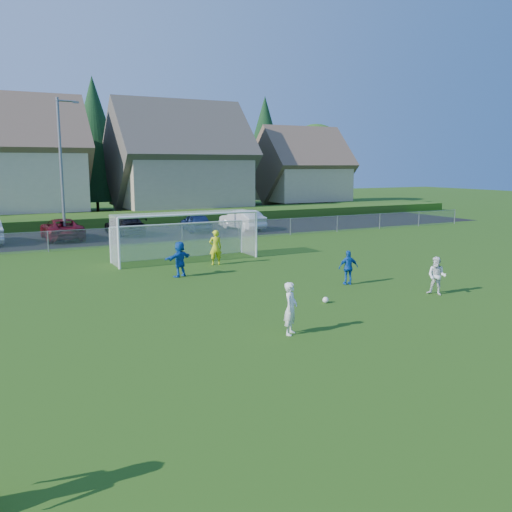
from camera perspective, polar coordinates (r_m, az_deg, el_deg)
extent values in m
plane|color=#193D0C|center=(14.90, 14.57, -9.93)|extent=(160.00, 160.00, 0.00)
plane|color=black|center=(39.33, -13.23, 2.22)|extent=(60.00, 60.00, 0.00)
cube|color=#1E420F|center=(46.55, -15.56, 3.72)|extent=(70.00, 6.00, 0.80)
sphere|color=white|center=(19.61, 7.34, -4.61)|extent=(0.22, 0.22, 0.22)
imported|color=white|center=(15.82, 3.67, -5.53)|extent=(0.67, 0.66, 1.55)
imported|color=white|center=(21.64, 18.49, -2.01)|extent=(0.83, 0.89, 1.46)
imported|color=#124CAD|center=(22.60, 9.70, -1.21)|extent=(0.89, 0.55, 1.42)
imported|color=#124CAD|center=(24.08, -8.04, -0.32)|extent=(1.52, 1.04, 1.57)
imported|color=yellow|center=(26.74, -4.29, 0.91)|extent=(0.70, 0.52, 1.73)
imported|color=#5A0A16|center=(37.91, -19.76, 2.69)|extent=(2.33, 5.03, 1.40)
imported|color=black|center=(39.23, -13.63, 3.18)|extent=(2.18, 4.80, 1.36)
imported|color=navy|center=(40.33, -6.36, 3.55)|extent=(1.90, 4.08, 1.35)
imported|color=silver|center=(41.19, -1.47, 3.84)|extent=(2.01, 4.68, 1.50)
cylinder|color=white|center=(26.27, -14.25, 1.27)|extent=(0.12, 0.12, 2.44)
cylinder|color=white|center=(28.80, 0.02, 2.28)|extent=(0.12, 0.12, 2.44)
cylinder|color=white|center=(27.19, -6.84, 4.36)|extent=(7.30, 0.12, 0.12)
cylinder|color=white|center=(28.06, -15.08, 1.09)|extent=(0.08, 0.08, 1.80)
cylinder|color=white|center=(30.44, -1.55, 2.06)|extent=(0.08, 0.08, 1.80)
cylinder|color=white|center=(28.93, -8.08, 3.37)|extent=(7.30, 0.08, 0.08)
cube|color=silver|center=(29.04, -8.04, 1.61)|extent=(7.30, 0.02, 1.80)
cube|color=silver|center=(27.14, -14.69, 1.51)|extent=(0.02, 1.80, 2.44)
cube|color=silver|center=(29.60, -0.79, 2.47)|extent=(0.02, 1.80, 2.44)
cube|color=silver|center=(28.03, -7.50, 4.50)|extent=(7.30, 1.80, 0.02)
cube|color=gray|center=(33.92, -10.99, 3.14)|extent=(52.00, 0.03, 0.03)
cube|color=gray|center=(33.99, -10.96, 2.18)|extent=(52.00, 0.02, 1.14)
cylinder|color=gray|center=(33.99, -10.96, 2.18)|extent=(0.06, 0.06, 1.20)
cylinder|color=gray|center=(48.24, 20.19, 3.92)|extent=(0.06, 0.06, 1.20)
cylinder|color=slate|center=(36.69, -19.81, 8.44)|extent=(0.18, 0.18, 9.00)
cylinder|color=slate|center=(36.96, -19.40, 15.15)|extent=(1.20, 0.12, 0.12)
cube|color=slate|center=(37.05, -18.45, 15.11)|extent=(0.36, 0.18, 0.12)
cube|color=#C6B58E|center=(53.47, -23.88, 7.36)|extent=(11.00, 9.00, 5.50)
pyramid|color=brown|center=(53.83, -24.46, 15.58)|extent=(12.10, 9.90, 4.96)
cube|color=tan|center=(55.55, -8.05, 7.88)|extent=(12.00, 10.00, 5.00)
pyramid|color=#4C473F|center=(55.89, -8.25, 16.12)|extent=(13.20, 11.00, 5.52)
cube|color=tan|center=(63.04, 4.72, 7.69)|extent=(9.00, 8.00, 4.00)
pyramid|color=brown|center=(63.15, 4.81, 13.51)|extent=(9.90, 8.80, 4.41)
cylinder|color=#382616|center=(59.63, -16.31, 5.11)|extent=(0.30, 0.30, 1.20)
cone|color=#143819|center=(59.53, -16.63, 11.74)|extent=(7.28, 7.28, 12.60)
cylinder|color=#382616|center=(64.14, -7.88, 6.93)|extent=(0.36, 0.36, 3.96)
sphere|color=#2B5B19|center=(64.10, -7.98, 11.25)|extent=(8.36, 8.36, 8.36)
cylinder|color=#382616|center=(66.46, 0.92, 5.92)|extent=(0.30, 0.30, 1.20)
cone|color=#143819|center=(66.35, 0.94, 11.48)|extent=(6.76, 6.76, 11.70)
cylinder|color=#382616|center=(71.37, 6.24, 7.08)|extent=(0.36, 0.36, 3.60)
sphere|color=#2B5B19|center=(71.32, 6.31, 10.62)|extent=(7.60, 7.60, 7.60)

